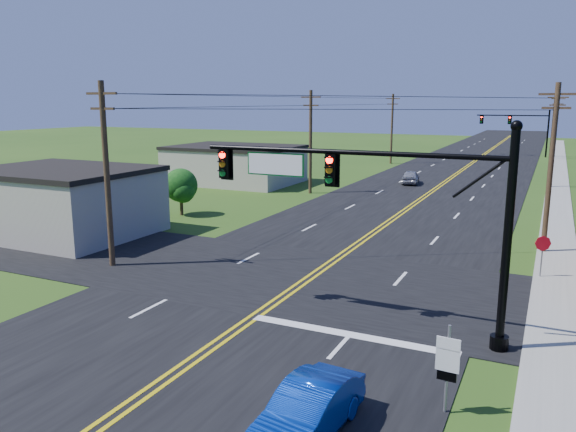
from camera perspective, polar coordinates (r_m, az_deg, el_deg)
The scene contains 19 objects.
ground at distance 16.53m, azimuth -16.40°, elevation -18.02°, with size 260.00×260.00×0.00m, color #274714.
road_main at distance 61.85m, azimuth 15.97°, elevation 3.67°, with size 16.00×220.00×0.04m, color black.
road_cross at distance 25.87m, azimuth 1.57°, elevation -6.48°, with size 70.00×10.00×0.04m, color black.
sidewalk at distance 51.15m, azimuth 25.72°, elevation 1.42°, with size 2.00×160.00×0.08m, color gray.
signal_mast_main at distance 19.61m, azimuth 8.53°, elevation 1.80°, with size 11.30×0.60×7.48m.
signal_mast_far at distance 90.75m, azimuth 22.16°, elevation 8.52°, with size 10.98×0.60×7.48m.
cream_bldg_near at distance 36.89m, azimuth -21.98°, elevation 1.39°, with size 10.20×8.20×4.10m.
cream_bldg_far at distance 56.81m, azimuth -5.40°, elevation 5.27°, with size 12.20×9.20×3.70m.
utility_pole_left_a at distance 28.43m, azimuth -17.95°, elevation 4.31°, with size 1.80×0.28×9.00m.
utility_pole_left_b at distance 49.59m, azimuth 2.30°, elevation 7.72°, with size 1.80×0.28×9.00m.
utility_pole_left_c at distance 75.14m, azimuth 10.51°, elevation 8.85°, with size 1.80×0.28×9.00m.
utility_pole_right_a at distance 32.69m, azimuth 25.14°, elevation 4.66°, with size 1.80×0.28×9.00m.
utility_pole_right_b at distance 58.61m, azimuth 25.44°, elevation 7.22°, with size 1.80×0.28×9.00m.
utility_pole_right_c at distance 88.58m, azimuth 25.57°, elevation 8.30°, with size 1.80×0.28×9.00m.
tree_left at distance 40.78m, azimuth -10.84°, elevation 3.08°, with size 2.40×2.40×3.37m.
blue_car at distance 14.37m, azimuth 2.04°, elevation -19.30°, with size 1.39×4.00×1.32m, color #062C95.
distant_car at distance 56.88m, azimuth 12.35°, elevation 3.85°, with size 1.57×3.90×1.33m, color #A1A1A6.
route_sign at distance 15.48m, azimuth 15.89°, elevation -14.16°, with size 0.61×0.11×2.45m.
stop_sign at distance 28.28m, azimuth 24.45°, elevation -2.95°, with size 0.69×0.27×2.02m.
Camera 1 is at (9.90, -10.52, 8.03)m, focal length 35.00 mm.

